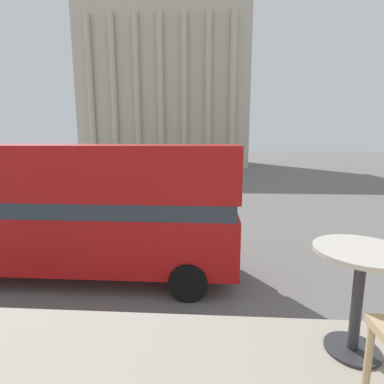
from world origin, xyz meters
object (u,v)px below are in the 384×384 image
(double_decker_bus, at_px, (58,205))
(traffic_light_near, at_px, (53,194))
(plaza_building_left, at_px, (167,86))
(traffic_light_mid, at_px, (193,173))
(pedestrian_olive, at_px, (145,197))
(cafe_dining_table, at_px, (360,277))
(car_navy, at_px, (147,175))
(pedestrian_red, at_px, (164,199))

(double_decker_bus, xyz_separation_m, traffic_light_near, (-1.56, 2.58, -0.13))
(double_decker_bus, xyz_separation_m, plaza_building_left, (-2.50, 41.97, 10.45))
(traffic_light_mid, bearing_deg, pedestrian_olive, 165.18)
(plaza_building_left, bearing_deg, cafe_dining_table, -80.48)
(double_decker_bus, xyz_separation_m, traffic_light_mid, (3.72, 7.80, 0.14))
(traffic_light_mid, bearing_deg, car_navy, 112.07)
(plaza_building_left, xyz_separation_m, car_navy, (0.70, -20.56, -12.12))
(traffic_light_near, bearing_deg, traffic_light_mid, 44.72)
(double_decker_bus, distance_m, pedestrian_red, 8.15)
(plaza_building_left, distance_m, traffic_light_near, 40.80)
(plaza_building_left, relative_size, car_navy, 6.19)
(pedestrian_olive, bearing_deg, traffic_light_near, -44.41)
(plaza_building_left, height_order, pedestrian_olive, plaza_building_left)
(traffic_light_near, relative_size, pedestrian_red, 1.94)
(double_decker_bus, height_order, plaza_building_left, plaza_building_left)
(plaza_building_left, height_order, traffic_light_mid, plaza_building_left)
(traffic_light_mid, bearing_deg, plaza_building_left, 100.31)
(car_navy, xyz_separation_m, pedestrian_olive, (2.61, -12.84, 0.24))
(car_navy, relative_size, pedestrian_olive, 2.56)
(traffic_light_near, bearing_deg, double_decker_bus, -58.88)
(double_decker_bus, distance_m, traffic_light_near, 3.01)
(pedestrian_olive, height_order, pedestrian_red, pedestrian_red)
(cafe_dining_table, distance_m, traffic_light_near, 12.03)
(plaza_building_left, bearing_deg, traffic_light_mid, -79.69)
(traffic_light_near, distance_m, pedestrian_red, 6.45)
(double_decker_bus, bearing_deg, pedestrian_olive, 83.30)
(traffic_light_mid, height_order, pedestrian_olive, traffic_light_mid)
(pedestrian_olive, bearing_deg, pedestrian_red, 34.50)
(double_decker_bus, xyz_separation_m, cafe_dining_table, (5.71, -6.93, 1.17))
(double_decker_bus, relative_size, cafe_dining_table, 15.18)
(cafe_dining_table, bearing_deg, pedestrian_olive, 107.52)
(cafe_dining_table, bearing_deg, plaza_building_left, 99.52)
(plaza_building_left, distance_m, car_navy, 23.87)
(plaza_building_left, relative_size, pedestrian_olive, 15.86)
(cafe_dining_table, relative_size, car_navy, 0.17)
(plaza_building_left, xyz_separation_m, pedestrian_red, (4.58, -34.21, -11.80))
(traffic_light_near, bearing_deg, cafe_dining_table, -52.62)
(traffic_light_near, bearing_deg, pedestrian_red, 54.93)
(traffic_light_mid, relative_size, pedestrian_red, 2.20)
(car_navy, distance_m, pedestrian_olive, 13.11)
(traffic_light_mid, bearing_deg, double_decker_bus, -115.49)
(plaza_building_left, distance_m, pedestrian_red, 36.48)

